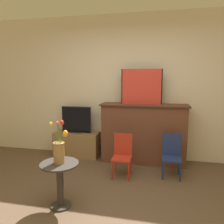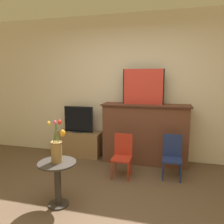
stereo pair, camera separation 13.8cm
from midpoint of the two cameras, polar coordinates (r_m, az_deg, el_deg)
The scene contains 9 objects.
wall_back at distance 4.18m, azimuth 5.87°, elevation 6.30°, with size 8.00×0.06×2.70m.
fireplace_mantel at distance 4.03m, azimuth 9.62°, elevation -5.40°, with size 1.55×0.45×1.07m.
painting at distance 3.92m, azimuth 9.16°, elevation 6.54°, with size 0.72×0.03×0.62m.
tv_stand at distance 4.43m, azimuth -7.71°, elevation -8.24°, with size 0.88×0.35×0.48m.
tv_monitor at distance 4.31m, azimuth -7.81°, elevation -2.02°, with size 0.59×0.12×0.51m.
chair_red at distance 3.49m, azimuth 3.89°, elevation -10.77°, with size 0.29×0.29×0.67m.
chair_blue at distance 3.59m, azimuth 16.53°, elevation -10.59°, with size 0.29×0.29×0.67m.
side_table at distance 2.79m, azimuth -12.60°, elevation -16.37°, with size 0.45×0.45×0.55m.
vase_tulips at distance 2.66m, azimuth -12.78°, elevation -9.37°, with size 0.25×0.15×0.51m.
Camera 2 is at (0.71, -1.98, 1.54)m, focal length 35.00 mm.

